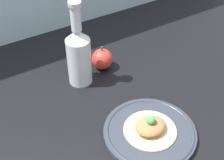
# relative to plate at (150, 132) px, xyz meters

# --- Properties ---
(ground_plane) EXTENTS (1.80, 1.10, 0.04)m
(ground_plane) POSITION_rel_plate_xyz_m (0.02, 0.13, -0.03)
(ground_plane) COLOR black
(plate) EXTENTS (0.26, 0.26, 0.02)m
(plate) POSITION_rel_plate_xyz_m (0.00, 0.00, 0.00)
(plate) COLOR #2D333D
(plate) RESTS_ON ground_plane
(plated_food) EXTENTS (0.15, 0.15, 0.05)m
(plated_food) POSITION_rel_plate_xyz_m (0.00, 0.00, 0.02)
(plated_food) COLOR #D6BC7F
(plated_food) RESTS_ON plate
(cider_bottle) EXTENTS (0.08, 0.08, 0.28)m
(cider_bottle) POSITION_rel_plate_xyz_m (-0.06, 0.31, 0.10)
(cider_bottle) COLOR silver
(cider_bottle) RESTS_ON ground_plane
(apple) EXTENTS (0.07, 0.07, 0.09)m
(apple) POSITION_rel_plate_xyz_m (0.04, 0.33, 0.03)
(apple) COLOR red
(apple) RESTS_ON ground_plane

